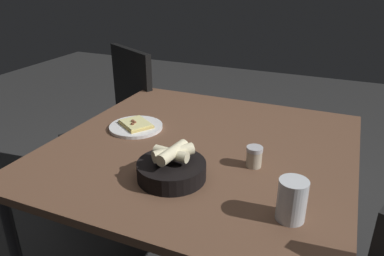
{
  "coord_description": "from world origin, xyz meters",
  "views": [
    {
      "loc": [
        1.22,
        0.49,
        1.41
      ],
      "look_at": [
        0.02,
        -0.03,
        0.83
      ],
      "focal_mm": 34.42,
      "sensor_mm": 36.0,
      "label": 1
    }
  ],
  "objects_px": {
    "dining_table": "(202,157)",
    "beer_glass": "(292,202)",
    "pizza_plate": "(136,126)",
    "bread_basket": "(171,168)",
    "pepper_shaker": "(254,158)",
    "chair_near": "(119,120)"
  },
  "relations": [
    {
      "from": "beer_glass",
      "to": "pepper_shaker",
      "type": "relative_size",
      "value": 1.65
    },
    {
      "from": "dining_table",
      "to": "bread_basket",
      "type": "distance_m",
      "value": 0.29
    },
    {
      "from": "dining_table",
      "to": "beer_glass",
      "type": "distance_m",
      "value": 0.53
    },
    {
      "from": "bread_basket",
      "to": "beer_glass",
      "type": "xyz_separation_m",
      "value": [
        0.06,
        0.4,
        0.02
      ]
    },
    {
      "from": "pepper_shaker",
      "to": "dining_table",
      "type": "bearing_deg",
      "value": -109.22
    },
    {
      "from": "dining_table",
      "to": "bread_basket",
      "type": "relative_size",
      "value": 5.01
    },
    {
      "from": "pizza_plate",
      "to": "dining_table",
      "type": "bearing_deg",
      "value": 83.29
    },
    {
      "from": "bread_basket",
      "to": "chair_near",
      "type": "relative_size",
      "value": 0.24
    },
    {
      "from": "bread_basket",
      "to": "chair_near",
      "type": "bearing_deg",
      "value": -136.13
    },
    {
      "from": "dining_table",
      "to": "beer_glass",
      "type": "bearing_deg",
      "value": 50.52
    },
    {
      "from": "beer_glass",
      "to": "chair_near",
      "type": "height_order",
      "value": "chair_near"
    },
    {
      "from": "beer_glass",
      "to": "chair_near",
      "type": "xyz_separation_m",
      "value": [
        -0.85,
        -1.16,
        -0.28
      ]
    },
    {
      "from": "pizza_plate",
      "to": "bread_basket",
      "type": "relative_size",
      "value": 1.01
    },
    {
      "from": "chair_near",
      "to": "bread_basket",
      "type": "bearing_deg",
      "value": 43.87
    },
    {
      "from": "beer_glass",
      "to": "pepper_shaker",
      "type": "distance_m",
      "value": 0.3
    },
    {
      "from": "dining_table",
      "to": "pizza_plate",
      "type": "distance_m",
      "value": 0.34
    },
    {
      "from": "bread_basket",
      "to": "pepper_shaker",
      "type": "relative_size",
      "value": 3.07
    },
    {
      "from": "dining_table",
      "to": "beer_glass",
      "type": "xyz_separation_m",
      "value": [
        0.33,
        0.4,
        0.11
      ]
    },
    {
      "from": "bread_basket",
      "to": "beer_glass",
      "type": "relative_size",
      "value": 1.86
    },
    {
      "from": "pizza_plate",
      "to": "pepper_shaker",
      "type": "xyz_separation_m",
      "value": [
        0.12,
        0.56,
        0.02
      ]
    },
    {
      "from": "dining_table",
      "to": "pizza_plate",
      "type": "height_order",
      "value": "pizza_plate"
    },
    {
      "from": "bread_basket",
      "to": "chair_near",
      "type": "xyz_separation_m",
      "value": [
        -0.79,
        -0.76,
        -0.26
      ]
    }
  ]
}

